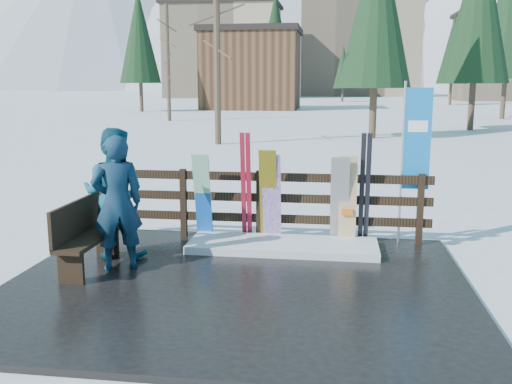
# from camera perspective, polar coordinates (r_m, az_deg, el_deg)

# --- Properties ---
(ground) EXTENTS (700.00, 700.00, 0.00)m
(ground) POSITION_cam_1_polar(r_m,az_deg,el_deg) (7.57, -1.93, -9.59)
(ground) COLOR white
(ground) RESTS_ON ground
(deck) EXTENTS (6.00, 5.00, 0.08)m
(deck) POSITION_cam_1_polar(r_m,az_deg,el_deg) (7.55, -1.93, -9.31)
(deck) COLOR black
(deck) RESTS_ON ground
(fence) EXTENTS (5.60, 0.10, 1.15)m
(fence) POSITION_cam_1_polar(r_m,az_deg,el_deg) (9.46, 0.34, -0.80)
(fence) COLOR black
(fence) RESTS_ON deck
(snow_patch) EXTENTS (2.94, 1.00, 0.12)m
(snow_patch) POSITION_cam_1_polar(r_m,az_deg,el_deg) (8.98, 2.69, -5.38)
(snow_patch) COLOR white
(snow_patch) RESTS_ON deck
(bench) EXTENTS (0.41, 1.50, 0.97)m
(bench) POSITION_cam_1_polar(r_m,az_deg,el_deg) (8.27, -16.78, -3.98)
(bench) COLOR black
(bench) RESTS_ON deck
(snowboard_0) EXTENTS (0.26, 0.27, 1.41)m
(snowboard_0) POSITION_cam_1_polar(r_m,az_deg,el_deg) (9.41, -5.33, -0.64)
(snowboard_0) COLOR blue
(snowboard_0) RESTS_ON deck
(snowboard_1) EXTENTS (0.27, 0.37, 1.45)m
(snowboard_1) POSITION_cam_1_polar(r_m,az_deg,el_deg) (9.40, -5.35, -0.50)
(snowboard_1) COLOR white
(snowboard_1) RESTS_ON deck
(snowboard_2) EXTENTS (0.28, 0.36, 1.54)m
(snowboard_2) POSITION_cam_1_polar(r_m,az_deg,el_deg) (9.21, 1.23, -0.43)
(snowboard_2) COLOR gold
(snowboard_2) RESTS_ON deck
(snowboard_3) EXTENTS (0.30, 0.28, 1.46)m
(snowboard_3) POSITION_cam_1_polar(r_m,az_deg,el_deg) (9.21, 1.58, -0.68)
(snowboard_3) COLOR silver
(snowboard_3) RESTS_ON deck
(snowboard_4) EXTENTS (0.29, 0.39, 1.45)m
(snowboard_4) POSITION_cam_1_polar(r_m,az_deg,el_deg) (9.15, 8.36, -0.89)
(snowboard_4) COLOR black
(snowboard_4) RESTS_ON deck
(snowboard_5) EXTENTS (0.28, 0.19, 1.45)m
(snowboard_5) POSITION_cam_1_polar(r_m,az_deg,el_deg) (9.16, 9.15, -0.90)
(snowboard_5) COLOR silver
(snowboard_5) RESTS_ON deck
(ski_pair_a) EXTENTS (0.16, 0.26, 1.80)m
(ski_pair_a) POSITION_cam_1_polar(r_m,az_deg,el_deg) (9.30, -1.00, 0.50)
(ski_pair_a) COLOR maroon
(ski_pair_a) RESTS_ON deck
(ski_pair_b) EXTENTS (0.17, 0.30, 1.81)m
(ski_pair_b) POSITION_cam_1_polar(r_m,az_deg,el_deg) (9.20, 10.82, 0.25)
(ski_pair_b) COLOR black
(ski_pair_b) RESTS_ON deck
(rental_flag) EXTENTS (0.45, 0.04, 2.60)m
(rental_flag) POSITION_cam_1_polar(r_m,az_deg,el_deg) (9.37, 15.48, 4.56)
(rental_flag) COLOR silver
(rental_flag) RESTS_ON deck
(person_front) EXTENTS (0.82, 0.72, 1.88)m
(person_front) POSITION_cam_1_polar(r_m,az_deg,el_deg) (8.07, -13.73, -1.07)
(person_front) COLOR navy
(person_front) RESTS_ON deck
(person_back) EXTENTS (0.95, 0.75, 1.93)m
(person_back) POSITION_cam_1_polar(r_m,az_deg,el_deg) (8.65, -14.02, -0.13)
(person_back) COLOR navy
(person_back) RESTS_ON deck
(resort_buildings) EXTENTS (73.00, 87.60, 22.60)m
(resort_buildings) POSITION_cam_1_polar(r_m,az_deg,el_deg) (122.61, 8.17, 13.93)
(resort_buildings) COLOR tan
(resort_buildings) RESTS_ON ground
(trees) EXTENTS (42.15, 68.62, 12.53)m
(trees) POSITION_cam_1_polar(r_m,az_deg,el_deg) (56.02, 10.13, 13.61)
(trees) COLOR #382B1E
(trees) RESTS_ON ground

